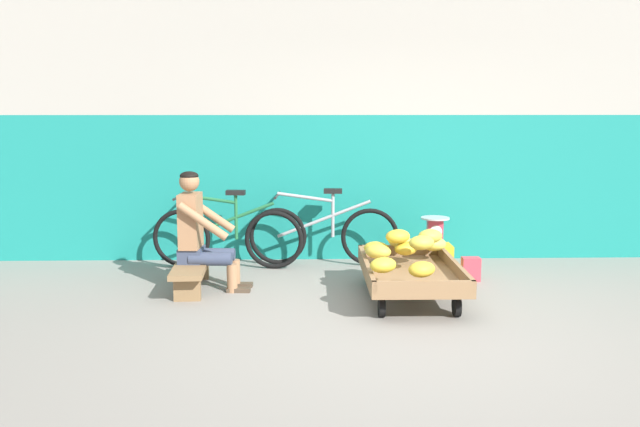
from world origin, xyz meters
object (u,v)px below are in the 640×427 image
at_px(weighing_scale, 435,230).
at_px(low_bench, 192,269).
at_px(bicycle_far_left, 323,234).
at_px(banana_cart, 410,274).
at_px(bicycle_near_left, 227,236).
at_px(plastic_crate, 434,258).
at_px(shopping_bag, 471,269).
at_px(vendor_seated, 200,231).

bearing_deg(weighing_scale, low_bench, -166.35).
bearing_deg(bicycle_far_left, low_bench, -143.32).
distance_m(low_bench, bicycle_far_left, 1.62).
height_order(banana_cart, bicycle_far_left, bicycle_far_left).
distance_m(low_bench, weighing_scale, 2.54).
bearing_deg(bicycle_near_left, weighing_scale, -6.75).
xyz_separation_m(weighing_scale, bicycle_far_left, (-1.16, 0.37, -0.10)).
bearing_deg(banana_cart, bicycle_far_left, 118.75).
distance_m(banana_cart, bicycle_near_left, 2.20).
xyz_separation_m(banana_cart, low_bench, (-2.04, 0.40, -0.04)).
distance_m(banana_cart, plastic_crate, 1.09).
bearing_deg(weighing_scale, banana_cart, -112.58).
bearing_deg(low_bench, shopping_bag, 5.07).
relative_size(weighing_scale, bicycle_near_left, 0.18).
bearing_deg(banana_cart, weighing_scale, 67.42).
bearing_deg(weighing_scale, bicycle_near_left, 173.25).
distance_m(bicycle_near_left, shopping_bag, 2.60).
distance_m(low_bench, shopping_bag, 2.77).
bearing_deg(low_bench, vendor_seated, -2.94).
height_order(plastic_crate, bicycle_near_left, bicycle_near_left).
bearing_deg(weighing_scale, shopping_bag, -49.22).
xyz_separation_m(plastic_crate, bicycle_near_left, (-2.22, 0.26, 0.20)).
relative_size(plastic_crate, shopping_bag, 1.50).
xyz_separation_m(vendor_seated, weighing_scale, (2.37, 0.60, -0.11)).
bearing_deg(vendor_seated, bicycle_far_left, 38.76).
xyz_separation_m(bicycle_near_left, bicycle_far_left, (1.05, 0.10, 0.00)).
distance_m(vendor_seated, shopping_bag, 2.72).
relative_size(banana_cart, shopping_bag, 6.02).
bearing_deg(vendor_seated, weighing_scale, 14.24).
distance_m(banana_cart, vendor_seated, 2.02).
distance_m(plastic_crate, bicycle_near_left, 2.24).
xyz_separation_m(low_bench, plastic_crate, (2.46, 0.60, -0.05)).
distance_m(bicycle_near_left, bicycle_far_left, 1.06).
relative_size(bicycle_far_left, shopping_bag, 6.91).
bearing_deg(vendor_seated, shopping_bag, 5.33).
height_order(banana_cart, low_bench, banana_cart).
bearing_deg(plastic_crate, shopping_bag, -49.31).
xyz_separation_m(banana_cart, bicycle_far_left, (-0.75, 1.36, 0.11)).
height_order(vendor_seated, weighing_scale, vendor_seated).
bearing_deg(bicycle_far_left, banana_cart, -61.25).
xyz_separation_m(weighing_scale, bicycle_near_left, (-2.22, 0.26, -0.10)).
xyz_separation_m(banana_cart, shopping_bag, (0.72, 0.65, -0.12)).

